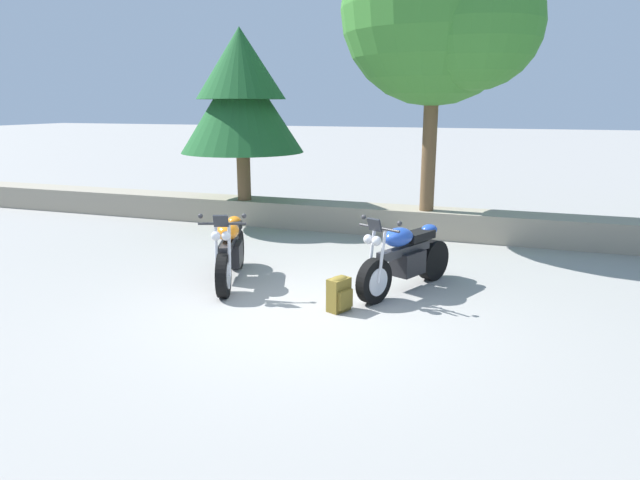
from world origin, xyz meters
TOP-DOWN VIEW (x-y plane):
  - ground_plane at (0.00, 0.00)m, footprint 120.00×120.00m
  - stone_wall at (0.00, 4.80)m, footprint 36.00×0.80m
  - motorcycle_orange_near_left at (-1.55, 0.77)m, footprint 0.97×1.99m
  - motorcycle_blue_centre at (1.03, 1.18)m, footprint 1.10×1.93m
  - rider_backpack at (0.38, 0.11)m, footprint 0.33×0.35m
  - pine_tree_far_left at (-3.21, 4.63)m, footprint 2.66×2.66m
  - leafy_tree_mid_left at (1.00, 4.55)m, footprint 3.71×3.53m

SIDE VIEW (x-z plane):
  - ground_plane at x=0.00m, z-range 0.00..0.00m
  - rider_backpack at x=0.38m, z-range 0.01..0.48m
  - stone_wall at x=0.00m, z-range 0.00..0.55m
  - motorcycle_orange_near_left at x=-1.55m, z-range -0.10..1.07m
  - motorcycle_blue_centre at x=1.03m, z-range -0.10..1.07m
  - pine_tree_far_left at x=-3.21m, z-range 1.02..4.68m
  - leafy_tree_mid_left at x=1.00m, z-range 1.48..7.05m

